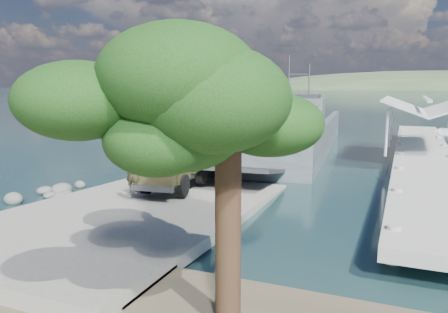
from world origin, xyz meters
TOP-DOWN VIEW (x-y plane):
  - ground at (0.00, 0.00)m, footprint 1400.00×1400.00m
  - boat_ramp at (0.00, -1.00)m, footprint 10.00×18.00m
  - shoreline_rocks at (-6.20, 0.50)m, footprint 3.20×5.60m
  - distant_headlands at (50.00, 560.00)m, footprint 1000.00×240.00m
  - pier at (13.00, 18.77)m, footprint 6.40×44.00m
  - landing_craft at (0.60, 23.70)m, footprint 11.53×35.72m
  - military_truck at (-0.25, 4.31)m, footprint 3.11×7.63m
  - soldier at (-0.85, 0.19)m, footprint 0.79×0.58m
  - sailboat_far at (16.23, 38.86)m, footprint 3.38×6.13m
  - overhang_tree at (7.27, -8.09)m, footprint 7.89×7.27m

SIDE VIEW (x-z plane):
  - ground at x=0.00m, z-range 0.00..0.00m
  - shoreline_rocks at x=-6.20m, z-range -0.45..0.45m
  - distant_headlands at x=50.00m, z-range -24.00..24.00m
  - boat_ramp at x=0.00m, z-range 0.00..0.50m
  - sailboat_far at x=16.23m, z-range -3.21..3.97m
  - landing_craft at x=0.60m, z-range -4.37..6.08m
  - soldier at x=-0.85m, z-range 0.50..2.51m
  - pier at x=13.00m, z-range -1.45..4.65m
  - military_truck at x=-0.25m, z-range 0.49..3.94m
  - overhang_tree at x=7.27m, z-range 2.16..9.32m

